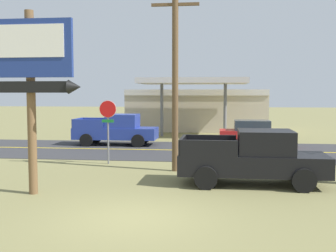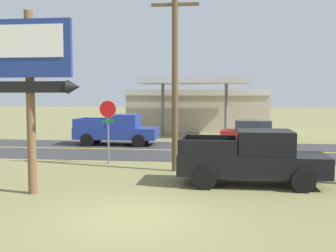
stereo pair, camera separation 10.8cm
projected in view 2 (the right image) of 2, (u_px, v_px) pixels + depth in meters
name	position (u px, v px, depth m)	size (l,w,h in m)	color
ground_plane	(130.00, 218.00, 10.80)	(180.00, 180.00, 0.00)	olive
road_asphalt	(179.00, 150.00, 23.66)	(140.00, 8.00, 0.02)	#333335
road_centre_line	(179.00, 150.00, 23.66)	(126.00, 0.20, 0.01)	gold
motel_sign	(30.00, 69.00, 13.03)	(3.18, 0.54, 5.88)	brown
stop_sign	(108.00, 120.00, 18.99)	(0.80, 0.08, 2.95)	slate
utility_pole	(175.00, 65.00, 17.07)	(2.19, 0.26, 8.20)	brown
gas_station	(198.00, 108.00, 36.82)	(12.00, 11.50, 4.40)	beige
pickup_black_parked_on_lawn	(254.00, 158.00, 14.70)	(5.22, 2.28, 1.96)	black
pickup_blue_on_road	(118.00, 130.00, 26.08)	(5.20, 2.24, 1.96)	#233893
car_red_near_lane	(254.00, 134.00, 25.02)	(4.20, 2.00, 1.64)	red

